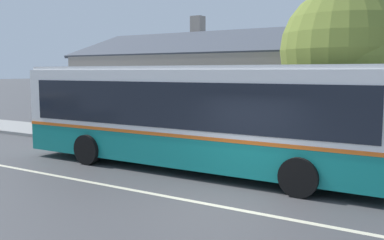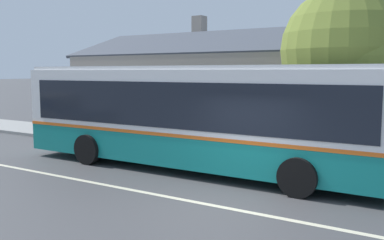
{
  "view_description": "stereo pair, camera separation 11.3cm",
  "coord_description": "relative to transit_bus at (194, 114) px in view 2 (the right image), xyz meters",
  "views": [
    {
      "loc": [
        4.43,
        -8.41,
        3.08
      ],
      "look_at": [
        -3.03,
        3.66,
        1.46
      ],
      "focal_mm": 40.0,
      "sensor_mm": 36.0,
      "label": 1
    },
    {
      "loc": [
        4.53,
        -8.35,
        3.08
      ],
      "look_at": [
        -3.03,
        3.66,
        1.46
      ],
      "focal_mm": 40.0,
      "sensor_mm": 36.0,
      "label": 2
    }
  ],
  "objects": [
    {
      "name": "ground_plane",
      "position": [
        2.49,
        -2.9,
        -1.74
      ],
      "size": [
        300.0,
        300.0,
        0.0
      ],
      "primitive_type": "plane",
      "color": "#424244"
    },
    {
      "name": "lane_divider_stripe",
      "position": [
        2.49,
        -2.9,
        -1.74
      ],
      "size": [
        60.0,
        0.16,
        0.01
      ],
      "primitive_type": "cube",
      "color": "beige",
      "rests_on": "ground"
    },
    {
      "name": "community_building",
      "position": [
        -0.27,
        10.54,
        0.32
      ],
      "size": [
        24.16,
        9.34,
        6.42
      ],
      "color": "gray",
      "rests_on": "ground"
    },
    {
      "name": "sidewalk_far",
      "position": [
        2.49,
        3.1,
        -1.67
      ],
      "size": [
        60.0,
        3.0,
        0.15
      ],
      "primitive_type": "cube",
      "color": "gray",
      "rests_on": "ground"
    },
    {
      "name": "street_tree_primary",
      "position": [
        3.78,
        3.91,
        1.88
      ],
      "size": [
        4.45,
        4.37,
        5.98
      ],
      "color": "#4C3828",
      "rests_on": "ground"
    },
    {
      "name": "transit_bus",
      "position": [
        0.0,
        0.0,
        0.0
      ],
      "size": [
        12.3,
        2.82,
        3.24
      ],
      "color": "#147F7A",
      "rests_on": "ground"
    },
    {
      "name": "bench_down_street",
      "position": [
        -0.94,
        2.5,
        -1.16
      ],
      "size": [
        1.87,
        0.51,
        0.94
      ],
      "color": "brown",
      "rests_on": "sidewalk_far"
    },
    {
      "name": "bench_by_building",
      "position": [
        -5.22,
        2.65,
        -1.17
      ],
      "size": [
        1.79,
        0.51,
        0.94
      ],
      "color": "brown",
      "rests_on": "sidewalk_far"
    }
  ]
}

